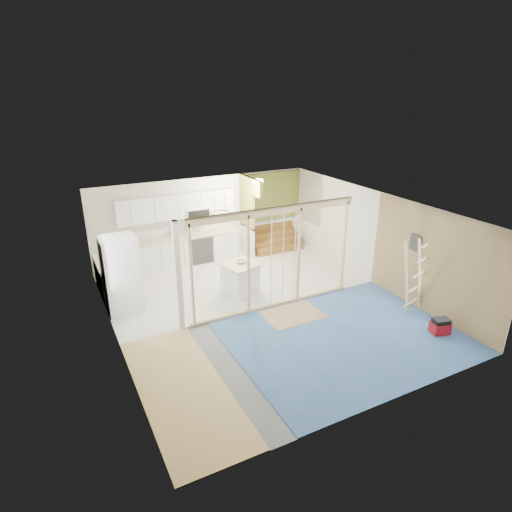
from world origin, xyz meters
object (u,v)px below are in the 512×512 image
ladder (415,276)px  island (240,278)px  fridge (122,275)px  toolbox (440,327)px

ladder → island: bearing=134.0°
fridge → toolbox: fridge is taller
fridge → toolbox: bearing=-36.6°
toolbox → ladder: ladder is taller
island → ladder: bearing=-57.3°
island → toolbox: size_ratio=2.31×
ladder → fridge: bearing=147.5°
toolbox → ladder: 1.32m
fridge → toolbox: (6.06, -4.34, -0.78)m
island → ladder: (3.25, -2.88, 0.57)m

